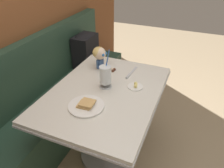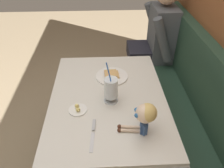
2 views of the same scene
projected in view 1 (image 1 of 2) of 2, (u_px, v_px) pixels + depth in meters
name	position (u px, v px, depth m)	size (l,w,h in m)	color
ground_plane	(124.00, 161.00, 2.00)	(8.00, 8.00, 0.00)	#998466
wood_panel_wall	(4.00, 18.00, 1.69)	(4.40, 0.08, 2.40)	brown
booth_bench	(47.00, 112.00, 2.08)	(2.60, 0.48, 1.00)	#233D2D
diner_table	(106.00, 110.00, 1.76)	(1.11, 0.81, 0.74)	silver
toast_plate	(86.00, 106.00, 1.48)	(0.25, 0.25, 0.04)	white
milkshake_glass	(105.00, 76.00, 1.65)	(0.10, 0.10, 0.31)	silver
butter_saucer	(135.00, 86.00, 1.69)	(0.12, 0.12, 0.04)	white
butter_knife	(130.00, 74.00, 1.86)	(0.24, 0.03, 0.01)	silver
seated_doll	(100.00, 55.00, 1.90)	(0.12, 0.22, 0.20)	#385689
backpack	(86.00, 50.00, 2.51)	(0.30, 0.25, 0.41)	black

